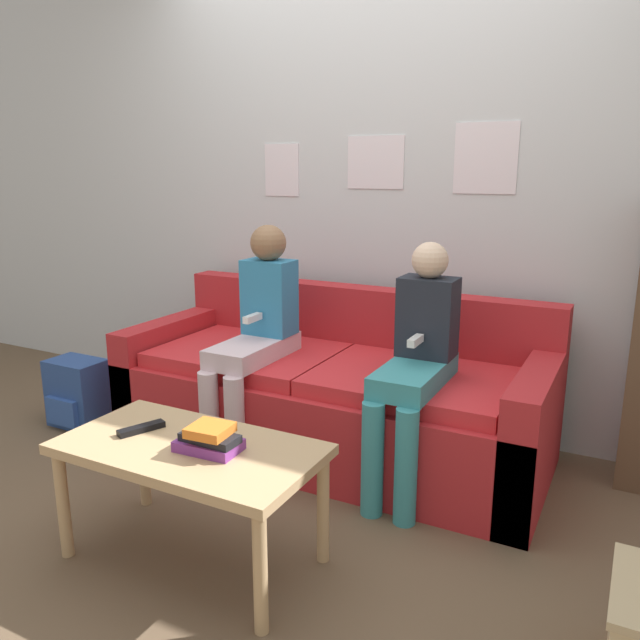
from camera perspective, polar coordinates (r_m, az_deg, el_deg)
ground_plane at (r=2.78m, az=-3.97°, el=-15.67°), size 10.00×10.00×0.00m
wall_back at (r=3.35m, az=5.28°, el=12.63°), size 8.00×0.06×2.60m
couch at (r=3.08m, az=1.15°, el=-6.98°), size 2.05×0.84×0.76m
coffee_table at (r=2.25m, az=-11.83°, el=-12.32°), size 0.91×0.48×0.44m
person_left at (r=2.97m, az=-5.92°, el=-0.87°), size 0.24×0.57×1.10m
person_right at (r=2.63m, az=8.76°, el=-3.50°), size 0.24×0.57×1.06m
tv_remote at (r=2.36m, az=-16.02°, el=-9.52°), size 0.10×0.17×0.02m
book_stack at (r=2.15m, az=-10.08°, el=-10.70°), size 0.22×0.15×0.09m
backpack at (r=3.63m, az=-21.30°, el=-6.25°), size 0.30×0.23×0.36m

